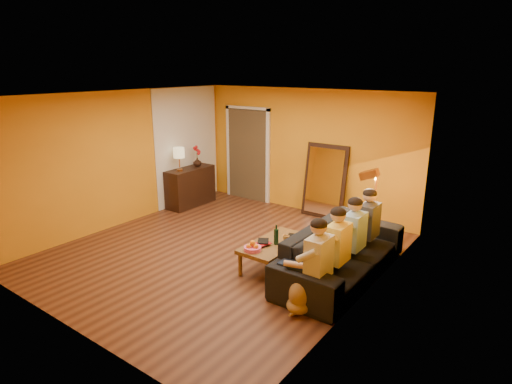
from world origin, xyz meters
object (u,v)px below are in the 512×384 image
Objects in this scene: mirror_frame at (325,181)px; laptop at (297,237)px; person_mid_left at (338,250)px; coffee_table at (275,255)px; person_far_right at (369,227)px; wine_bottle at (276,235)px; sideboard at (190,187)px; sofa at (342,252)px; floor_lamp at (373,215)px; tumbler at (286,239)px; vase at (197,162)px; person_far_left at (319,264)px; person_mid_right at (354,238)px; table_lamp at (179,159)px; dog at (302,290)px.

mirror_frame is 4.82× the size of laptop.
person_mid_left is (1.58, -2.67, -0.15)m from mirror_frame.
person_far_right is at bearing 43.76° from coffee_table.
mirror_frame is 4.90× the size of wine_bottle.
sofa is at bearing -15.09° from sideboard.
coffee_table is at bearing -137.41° from floor_lamp.
floor_lamp is 1.50m from tumbler.
floor_lamp is at bearing -40.32° from mirror_frame.
vase is (0.00, 0.25, 0.52)m from sideboard.
vase is (-4.37, 2.39, 0.34)m from person_far_left.
tumbler is (-0.83, -0.24, 0.09)m from sofa.
mirror_frame reaches higher than tumbler.
floor_lamp reaches higher than coffee_table.
floor_lamp reaches higher than person_mid_right.
table_lamp is 0.20× the size of sofa.
table_lamp reaches higher than wine_bottle.
floor_lamp is at bearing 0.85° from table_lamp.
sideboard is 3.81× the size of wine_bottle.
wine_bottle is (-0.90, -0.41, 0.20)m from sofa.
coffee_table is at bearing -137.07° from person_far_right.
floor_lamp reaches higher than person_far_right.
person_far_right is at bearing 42.66° from tumbler.
sofa is at bearing 21.43° from coffee_table.
sofa is 13.23× the size of vase.
laptop is (-0.87, -0.92, -0.29)m from floor_lamp.
person_mid_right is (0.12, 1.29, 0.32)m from dog.
vase reaches higher than wine_bottle.
person_far_left is (0.12, 0.19, 0.32)m from dog.
person_far_left is 3.94× the size of wine_bottle.
person_mid_left is 3.94× the size of wine_bottle.
mirror_frame is 14.09× the size of tumbler.
person_far_left is at bearing -172.59° from sofa.
mirror_frame is 2.03m from floor_lamp.
person_far_left is at bearing -28.71° from vase.
person_far_left is 1.10m from person_mid_right.
laptop is at bearing 75.38° from tumbler.
dog is 1.34m from person_mid_right.
coffee_table is at bearing 175.20° from person_mid_left.
person_far_right is (1.58, -1.57, -0.15)m from mirror_frame.
sofa is 2.12× the size of person_far_left.
sofa is 8.33× the size of wine_bottle.
sideboard is 4.87m from person_far_left.
person_mid_right is (0.03, -0.81, -0.11)m from floor_lamp.
vase reaches higher than sideboard.
floor_lamp reaches higher than tumbler.
person_far_right is at bearing -11.31° from sofa.
person_mid_right is 3.94× the size of wine_bottle.
vase is at bearing 126.92° from dog.
table_lamp is at bearing 177.47° from person_far_right.
table_lamp is at bearing -90.00° from vase.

